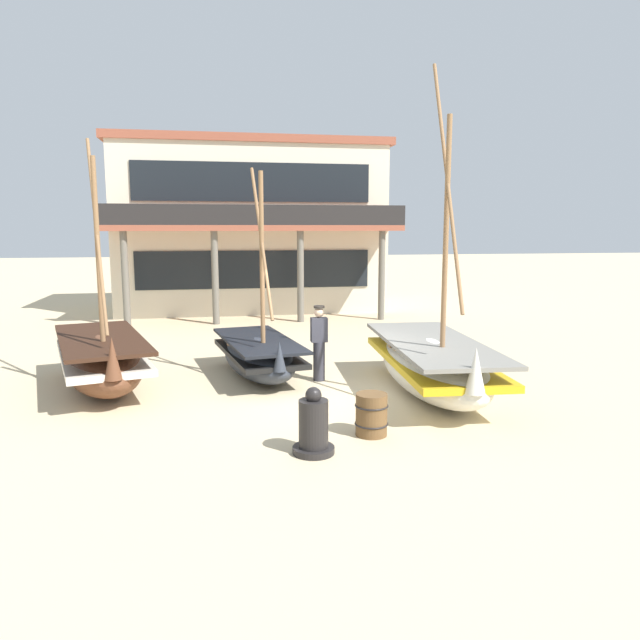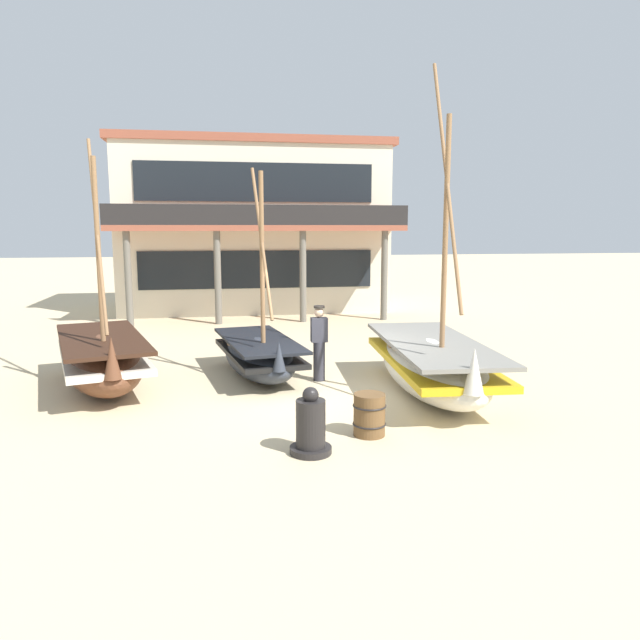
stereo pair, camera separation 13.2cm
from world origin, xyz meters
The scene contains 8 objects.
ground_plane centered at (0.00, 0.00, 0.00)m, with size 120.00×120.00×0.00m, color #CCB78E.
fishing_boat_near_left centered at (2.12, -0.25, 0.62)m, with size 2.09×5.03×6.57m.
fishing_boat_centre_large centered at (-4.62, 1.38, 0.62)m, with size 2.68×4.55×5.19m.
fishing_boat_far_right centered at (-1.28, 1.79, 0.50)m, with size 2.00×3.82×4.70m.
fisherman_by_hull centered at (0.02, 1.21, 0.83)m, with size 0.36×0.26×1.68m.
capstan_winch centered at (-0.83, -3.04, 0.41)m, with size 0.64×0.64×1.03m.
wooden_barrel centered at (0.24, -2.43, 0.35)m, with size 0.56×0.56×0.70m.
harbor_building_main centered at (-0.67, 13.81, 3.42)m, with size 10.98×7.34×6.83m.
Camera 1 is at (-2.27, -11.50, 3.39)m, focal length 33.33 mm.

